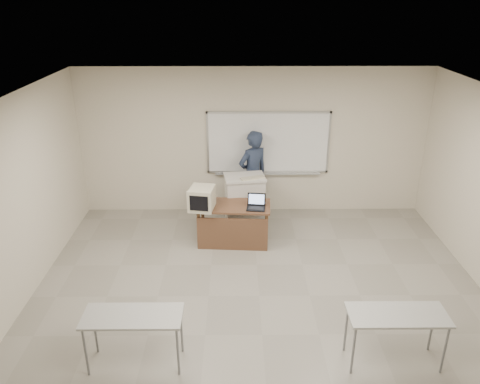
{
  "coord_description": "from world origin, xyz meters",
  "views": [
    {
      "loc": [
        -0.34,
        -5.08,
        4.3
      ],
      "look_at": [
        -0.28,
        2.2,
        1.18
      ],
      "focal_mm": 35.0,
      "sensor_mm": 36.0,
      "label": 1
    }
  ],
  "objects_px": {
    "whiteboard": "(268,144)",
    "crt_monitor": "(202,198)",
    "mouse": "(264,203)",
    "instructor_desk": "(233,219)",
    "presenter": "(253,174)",
    "keyboard": "(253,178)",
    "laptop": "(256,205)",
    "podium": "(245,202)"
  },
  "relations": [
    {
      "from": "crt_monitor",
      "to": "presenter",
      "type": "bearing_deg",
      "value": 62.86
    },
    {
      "from": "laptop",
      "to": "instructor_desk",
      "type": "bearing_deg",
      "value": -175.45
    },
    {
      "from": "whiteboard",
      "to": "mouse",
      "type": "xyz_separation_m",
      "value": [
        -0.15,
        -1.32,
        -0.71
      ]
    },
    {
      "from": "mouse",
      "to": "crt_monitor",
      "type": "bearing_deg",
      "value": -158.55
    },
    {
      "from": "laptop",
      "to": "mouse",
      "type": "height_order",
      "value": "laptop"
    },
    {
      "from": "instructor_desk",
      "to": "laptop",
      "type": "bearing_deg",
      "value": 1.74
    },
    {
      "from": "crt_monitor",
      "to": "laptop",
      "type": "xyz_separation_m",
      "value": [
        0.95,
        -0.0,
        -0.14
      ]
    },
    {
      "from": "whiteboard",
      "to": "podium",
      "type": "bearing_deg",
      "value": -122.31
    },
    {
      "from": "presenter",
      "to": "laptop",
      "type": "bearing_deg",
      "value": 57.6
    },
    {
      "from": "instructor_desk",
      "to": "podium",
      "type": "height_order",
      "value": "podium"
    },
    {
      "from": "keyboard",
      "to": "mouse",
      "type": "bearing_deg",
      "value": -85.56
    },
    {
      "from": "instructor_desk",
      "to": "laptop",
      "type": "xyz_separation_m",
      "value": [
        0.4,
        -0.01,
        0.28
      ]
    },
    {
      "from": "podium",
      "to": "presenter",
      "type": "distance_m",
      "value": 0.66
    },
    {
      "from": "mouse",
      "to": "presenter",
      "type": "bearing_deg",
      "value": 111.02
    },
    {
      "from": "instructor_desk",
      "to": "podium",
      "type": "xyz_separation_m",
      "value": [
        0.21,
        0.71,
        0.01
      ]
    },
    {
      "from": "laptop",
      "to": "presenter",
      "type": "distance_m",
      "value": 1.25
    },
    {
      "from": "podium",
      "to": "crt_monitor",
      "type": "relative_size",
      "value": 2.25
    },
    {
      "from": "mouse",
      "to": "instructor_desk",
      "type": "bearing_deg",
      "value": -151.34
    },
    {
      "from": "podium",
      "to": "laptop",
      "type": "bearing_deg",
      "value": -83.14
    },
    {
      "from": "instructor_desk",
      "to": "keyboard",
      "type": "xyz_separation_m",
      "value": [
        0.36,
        0.59,
        0.56
      ]
    },
    {
      "from": "podium",
      "to": "mouse",
      "type": "bearing_deg",
      "value": -66.11
    },
    {
      "from": "whiteboard",
      "to": "laptop",
      "type": "xyz_separation_m",
      "value": [
        -0.3,
        -1.49,
        -0.67
      ]
    },
    {
      "from": "whiteboard",
      "to": "crt_monitor",
      "type": "distance_m",
      "value": 2.02
    },
    {
      "from": "whiteboard",
      "to": "crt_monitor",
      "type": "height_order",
      "value": "whiteboard"
    },
    {
      "from": "instructor_desk",
      "to": "mouse",
      "type": "relative_size",
      "value": 14.3
    },
    {
      "from": "keyboard",
      "to": "presenter",
      "type": "xyz_separation_m",
      "value": [
        0.02,
        0.64,
        -0.17
      ]
    },
    {
      "from": "instructor_desk",
      "to": "presenter",
      "type": "height_order",
      "value": "presenter"
    },
    {
      "from": "laptop",
      "to": "mouse",
      "type": "distance_m",
      "value": 0.23
    },
    {
      "from": "crt_monitor",
      "to": "presenter",
      "type": "height_order",
      "value": "presenter"
    },
    {
      "from": "instructor_desk",
      "to": "mouse",
      "type": "height_order",
      "value": "mouse"
    },
    {
      "from": "whiteboard",
      "to": "laptop",
      "type": "relative_size",
      "value": 7.65
    },
    {
      "from": "presenter",
      "to": "keyboard",
      "type": "bearing_deg",
      "value": 54.93
    },
    {
      "from": "laptop",
      "to": "whiteboard",
      "type": "bearing_deg",
      "value": 85.28
    },
    {
      "from": "whiteboard",
      "to": "mouse",
      "type": "distance_m",
      "value": 1.51
    },
    {
      "from": "podium",
      "to": "crt_monitor",
      "type": "xyz_separation_m",
      "value": [
        -0.76,
        -0.72,
        0.4
      ]
    },
    {
      "from": "crt_monitor",
      "to": "instructor_desk",
      "type": "bearing_deg",
      "value": 11.33
    },
    {
      "from": "laptop",
      "to": "presenter",
      "type": "relative_size",
      "value": 0.18
    },
    {
      "from": "keyboard",
      "to": "whiteboard",
      "type": "bearing_deg",
      "value": 50.37
    },
    {
      "from": "crt_monitor",
      "to": "keyboard",
      "type": "bearing_deg",
      "value": 43.3
    },
    {
      "from": "instructor_desk",
      "to": "crt_monitor",
      "type": "xyz_separation_m",
      "value": [
        -0.55,
        -0.01,
        0.42
      ]
    },
    {
      "from": "instructor_desk",
      "to": "presenter",
      "type": "xyz_separation_m",
      "value": [
        0.39,
        1.23,
        0.38
      ]
    },
    {
      "from": "crt_monitor",
      "to": "whiteboard",
      "type": "bearing_deg",
      "value": 59.88
    }
  ]
}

